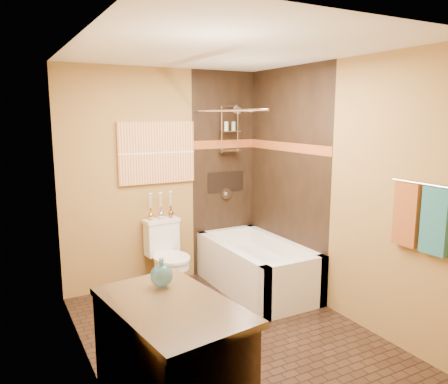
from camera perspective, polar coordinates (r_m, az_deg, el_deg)
floor at (r=4.21m, az=0.32°, el=-17.99°), size 3.00×3.00×0.00m
wall_left at (r=3.38m, az=-17.80°, el=-2.85°), size 0.02×3.00×2.50m
wall_right at (r=4.47m, az=13.95°, el=0.41°), size 0.02×3.00×2.50m
wall_back at (r=5.13m, az=-7.74°, el=1.82°), size 2.40×0.02×2.50m
wall_front at (r=2.60m, az=16.51°, el=-6.61°), size 2.40×0.02×2.50m
ceiling at (r=3.75m, az=0.36°, el=18.08°), size 3.00×3.00×0.00m
alcove_tile_back at (r=5.44m, az=-0.03°, el=2.38°), size 0.85×0.01×2.50m
alcove_tile_right at (r=5.04m, az=8.12°, el=1.67°), size 0.01×1.50×2.50m
mosaic_band_back at (r=5.39m, az=0.02°, el=6.27°), size 0.85×0.01×0.10m
mosaic_band_right at (r=4.99m, az=8.13°, el=5.86°), size 0.01×1.50×0.10m
alcove_niche at (r=5.46m, az=0.23°, el=1.35°), size 0.50×0.01×0.25m
shower_fixtures at (r=5.31m, az=0.78°, el=6.71°), size 0.24×0.33×1.16m
curtain_rod at (r=4.56m, az=0.23°, el=10.60°), size 0.03×1.55×0.03m
towel_bar at (r=3.71m, az=24.44°, el=0.97°), size 0.02×0.55×0.02m
towel_teal at (r=3.69m, az=25.83°, el=-3.46°), size 0.05×0.22×0.52m
towel_rust at (r=3.84m, az=22.70°, el=-2.72°), size 0.05×0.22×0.52m
sunset_painting at (r=5.04m, az=-8.76°, el=5.09°), size 0.90×0.04×0.70m
vanity_mirror at (r=2.38m, az=-13.31°, el=-1.82°), size 0.01×1.00×0.90m
bathtub at (r=5.08m, az=4.24°, el=-10.20°), size 0.80×1.50×0.55m
toilet at (r=5.03m, az=-7.38°, el=-8.28°), size 0.42×0.61×0.80m
vanity at (r=2.86m, az=-6.87°, el=-22.40°), size 0.75×1.08×0.89m
teal_bottle at (r=2.86m, az=-8.16°, el=-10.37°), size 0.16×0.16×0.23m
bud_vases at (r=5.04m, az=-8.25°, el=-1.66°), size 0.31×0.06×0.30m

